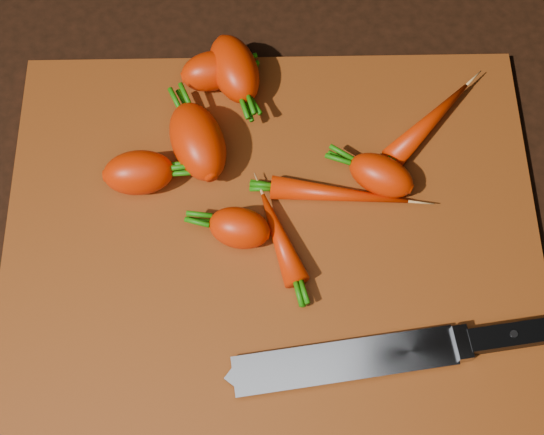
{
  "coord_description": "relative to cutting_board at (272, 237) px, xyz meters",
  "views": [
    {
      "loc": [
        -0.0,
        -0.27,
        0.67
      ],
      "look_at": [
        0.0,
        0.01,
        0.03
      ],
      "focal_mm": 50.0,
      "sensor_mm": 36.0,
      "label": 1
    }
  ],
  "objects": [
    {
      "name": "carrot_0",
      "position": [
        -0.12,
        0.06,
        0.03
      ],
      "size": [
        0.07,
        0.05,
        0.04
      ],
      "primitive_type": "ellipsoid",
      "rotation": [
        0.0,
        0.0,
        0.09
      ],
      "color": "red",
      "rests_on": "cutting_board"
    },
    {
      "name": "knife",
      "position": [
        0.08,
        -0.12,
        0.01
      ],
      "size": [
        0.32,
        0.07,
        0.02
      ],
      "rotation": [
        0.0,
        0.0,
        0.13
      ],
      "color": "gray",
      "rests_on": "cutting_board"
    },
    {
      "name": "carrot_1",
      "position": [
        -0.03,
        -0.0,
        0.03
      ],
      "size": [
        0.06,
        0.05,
        0.04
      ],
      "primitive_type": "ellipsoid",
      "rotation": [
        0.0,
        0.0,
        2.9
      ],
      "color": "red",
      "rests_on": "cutting_board"
    },
    {
      "name": "carrot_6",
      "position": [
        0.16,
        0.11,
        0.02
      ],
      "size": [
        0.1,
        0.1,
        0.02
      ],
      "primitive_type": "ellipsoid",
      "rotation": [
        0.0,
        0.0,
        0.79
      ],
      "color": "red",
      "rests_on": "cutting_board"
    },
    {
      "name": "carrot_2",
      "position": [
        -0.03,
        0.17,
        0.03
      ],
      "size": [
        0.07,
        0.09,
        0.05
      ],
      "primitive_type": "ellipsoid",
      "rotation": [
        0.0,
        0.0,
        -1.24
      ],
      "color": "red",
      "rests_on": "cutting_board"
    },
    {
      "name": "carrot_4",
      "position": [
        -0.06,
        0.17,
        0.03
      ],
      "size": [
        0.07,
        0.05,
        0.04
      ],
      "primitive_type": "ellipsoid",
      "rotation": [
        0.0,
        0.0,
        0.25
      ],
      "color": "red",
      "rests_on": "cutting_board"
    },
    {
      "name": "carrot_3",
      "position": [
        -0.07,
        0.09,
        0.03
      ],
      "size": [
        0.08,
        0.1,
        0.05
      ],
      "primitive_type": "ellipsoid",
      "rotation": [
        0.0,
        0.0,
        1.92
      ],
      "color": "red",
      "rests_on": "cutting_board"
    },
    {
      "name": "ground",
      "position": [
        0.0,
        0.0,
        -0.01
      ],
      "size": [
        2.0,
        2.0,
        0.01
      ],
      "primitive_type": "cube",
      "color": "black"
    },
    {
      "name": "carrot_8",
      "position": [
        0.01,
        -0.01,
        0.02
      ],
      "size": [
        0.05,
        0.09,
        0.02
      ],
      "primitive_type": "ellipsoid",
      "rotation": [
        0.0,
        0.0,
        1.9
      ],
      "color": "red",
      "rests_on": "cutting_board"
    },
    {
      "name": "carrot_5",
      "position": [
        0.1,
        0.05,
        0.02
      ],
      "size": [
        0.07,
        0.06,
        0.04
      ],
      "primitive_type": "ellipsoid",
      "rotation": [
        0.0,
        0.0,
        2.65
      ],
      "color": "red",
      "rests_on": "cutting_board"
    },
    {
      "name": "carrot_7",
      "position": [
        0.06,
        0.04,
        0.02
      ],
      "size": [
        0.13,
        0.04,
        0.02
      ],
      "primitive_type": "ellipsoid",
      "rotation": [
        0.0,
        0.0,
        -0.13
      ],
      "color": "red",
      "rests_on": "cutting_board"
    },
    {
      "name": "cutting_board",
      "position": [
        0.0,
        0.0,
        0.0
      ],
      "size": [
        0.5,
        0.4,
        0.01
      ],
      "primitive_type": "cube",
      "color": "brown",
      "rests_on": "ground"
    }
  ]
}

